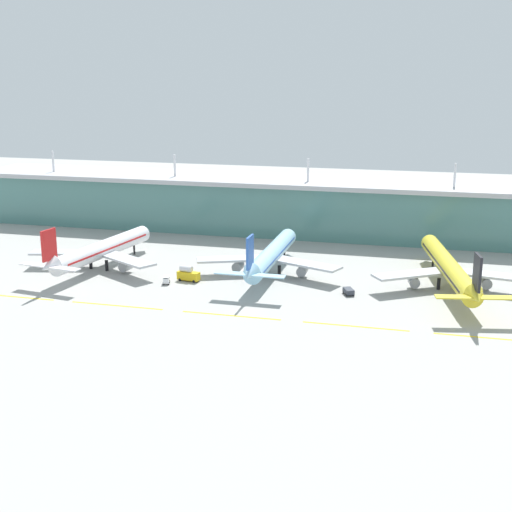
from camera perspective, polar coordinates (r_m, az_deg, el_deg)
name	(u,v)px	position (r m, az deg, el deg)	size (l,w,h in m)	color
ground_plane	(245,312)	(196.48, -0.89, -4.56)	(600.00, 600.00, 0.00)	#9E9E99
terminal_building	(310,206)	(288.95, 4.37, 4.04)	(288.00, 34.00, 31.38)	slate
airliner_near	(100,250)	(242.94, -12.46, 0.47)	(48.25, 61.05, 18.90)	white
airliner_middle	(271,255)	(230.63, 1.21, 0.06)	(48.80, 62.10, 18.90)	#9ED1EA
airliner_far	(449,268)	(223.84, 15.36, -0.94)	(47.83, 71.85, 18.90)	yellow
taxiway_stripe_west	(12,296)	(221.98, -19.16, -3.11)	(28.00, 0.70, 0.04)	yellow
taxiway_stripe_mid_west	(117,306)	(205.63, -11.19, -3.96)	(28.00, 0.70, 0.04)	yellow
taxiway_stripe_centre	(231,316)	(193.91, -2.03, -4.83)	(28.00, 0.70, 0.04)	yellow
taxiway_stripe_mid_east	(355,326)	(187.71, 8.03, -5.65)	(28.00, 0.70, 0.04)	yellow
taxiway_stripe_east	(491,338)	(187.55, 18.46, -6.32)	(28.00, 0.70, 0.04)	yellow
pushback_tug	(349,291)	(213.00, 7.49, -2.83)	(4.04, 5.00, 1.85)	#333842
fuel_truck	(188,274)	(225.43, -5.52, -1.47)	(7.51, 3.66, 4.95)	gold
baggage_cart	(166,280)	(223.57, -7.26, -1.92)	(2.86, 3.96, 2.48)	silver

